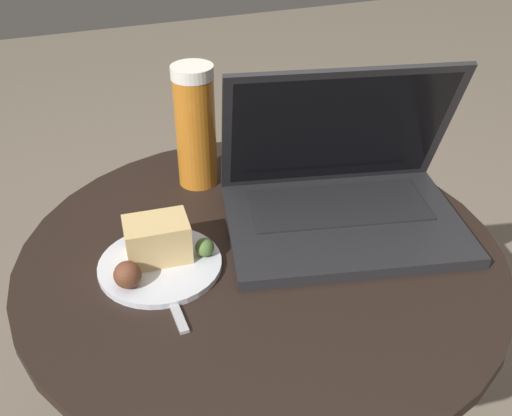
{
  "coord_description": "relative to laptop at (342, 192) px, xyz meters",
  "views": [
    {
      "loc": [
        -0.25,
        -0.65,
        1.09
      ],
      "look_at": [
        -0.0,
        0.01,
        0.61
      ],
      "focal_mm": 42.0,
      "sensor_mm": 36.0,
      "label": 1
    }
  ],
  "objects": [
    {
      "name": "beer_glass",
      "position": [
        -0.18,
        0.19,
        0.05
      ],
      "size": [
        0.07,
        0.07,
        0.21
      ],
      "color": "#C6701E",
      "rests_on": "table"
    },
    {
      "name": "table",
      "position": [
        -0.15,
        -0.03,
        -0.21
      ],
      "size": [
        0.71,
        0.71,
        0.54
      ],
      "color": "#9E9EA3",
      "rests_on": "ground_plane"
    },
    {
      "name": "fork",
      "position": [
        -0.3,
        -0.05,
        -0.05
      ],
      "size": [
        0.03,
        0.19,
        0.0
      ],
      "color": "#B2B2B7",
      "rests_on": "table"
    },
    {
      "name": "snack_plate",
      "position": [
        -0.29,
        -0.02,
        -0.03
      ],
      "size": [
        0.18,
        0.18,
        0.07
      ],
      "color": "silver",
      "rests_on": "table"
    },
    {
      "name": "laptop",
      "position": [
        0.0,
        0.0,
        0.0
      ],
      "size": [
        0.4,
        0.32,
        0.25
      ],
      "color": "#232326",
      "rests_on": "table"
    }
  ]
}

